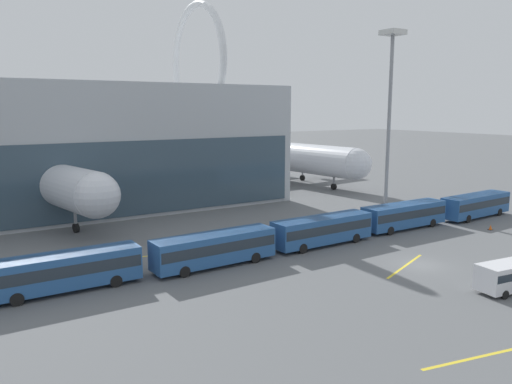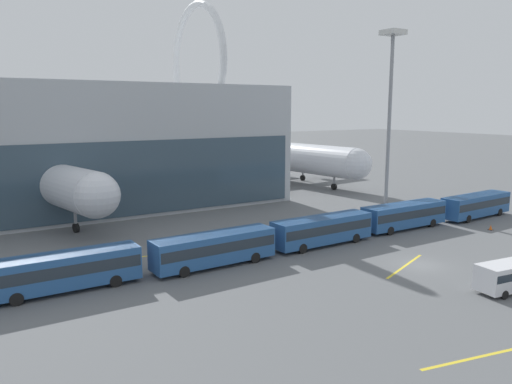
% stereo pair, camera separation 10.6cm
% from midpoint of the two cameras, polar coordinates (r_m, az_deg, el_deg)
% --- Properties ---
extents(ground_plane, '(440.00, 440.00, 0.00)m').
position_cam_midpoint_polar(ground_plane, '(49.09, 18.18, -7.88)').
color(ground_plane, slate).
extents(airliner_at_gate_near, '(41.35, 42.46, 14.80)m').
position_cam_midpoint_polar(airliner_at_gate_near, '(73.53, -24.28, 1.59)').
color(airliner_at_gate_near, silver).
rests_on(airliner_at_gate_near, ground_plane).
extents(airliner_at_gate_far, '(31.96, 35.42, 12.85)m').
position_cam_midpoint_polar(airliner_at_gate_far, '(96.27, 4.30, 3.97)').
color(airliner_at_gate_far, silver).
rests_on(airliner_at_gate_far, ground_plane).
extents(shuttle_bus_1, '(11.80, 2.83, 3.05)m').
position_cam_midpoint_polar(shuttle_bus_1, '(42.49, -21.13, -8.23)').
color(shuttle_bus_1, '#285693').
rests_on(shuttle_bus_1, ground_plane).
extents(shuttle_bus_2, '(11.87, 3.09, 3.05)m').
position_cam_midpoint_polar(shuttle_bus_2, '(45.90, -4.83, -6.29)').
color(shuttle_bus_2, '#285693').
rests_on(shuttle_bus_2, ground_plane).
extents(shuttle_bus_3, '(11.85, 3.01, 3.05)m').
position_cam_midpoint_polar(shuttle_bus_3, '(53.08, 7.56, -4.15)').
color(shuttle_bus_3, '#285693').
rests_on(shuttle_bus_3, ground_plane).
extents(shuttle_bus_4, '(11.79, 2.82, 3.05)m').
position_cam_midpoint_polar(shuttle_bus_4, '(62.25, 16.53, -2.43)').
color(shuttle_bus_4, '#285693').
rests_on(shuttle_bus_4, ground_plane).
extents(shuttle_bus_5, '(11.91, 3.30, 3.05)m').
position_cam_midpoint_polar(shuttle_bus_5, '(71.96, 23.79, -1.27)').
color(shuttle_bus_5, '#285693').
rests_on(shuttle_bus_5, ground_plane).
extents(service_van_foreground, '(5.32, 2.77, 2.33)m').
position_cam_midpoint_polar(service_van_foreground, '(44.35, 26.72, -8.46)').
color(service_van_foreground, silver).
rests_on(service_van_foreground, ground_plane).
extents(floodlight_mast, '(2.85, 2.85, 25.36)m').
position_cam_midpoint_polar(floodlight_mast, '(76.73, 15.10, 11.92)').
color(floodlight_mast, gray).
rests_on(floodlight_mast, ground_plane).
extents(lane_stripe_0, '(9.43, 2.09, 0.01)m').
position_cam_midpoint_polar(lane_stripe_0, '(33.69, 24.89, -16.53)').
color(lane_stripe_0, yellow).
rests_on(lane_stripe_0, ground_plane).
extents(lane_stripe_1, '(9.47, 1.58, 0.01)m').
position_cam_midpoint_polar(lane_stripe_1, '(50.90, -9.71, -6.91)').
color(lane_stripe_1, yellow).
rests_on(lane_stripe_1, ground_plane).
extents(lane_stripe_2, '(8.11, 3.39, 0.01)m').
position_cam_midpoint_polar(lane_stripe_2, '(48.28, 16.62, -8.09)').
color(lane_stripe_2, yellow).
rests_on(lane_stripe_2, ground_plane).
extents(traffic_cone_0, '(0.52, 0.52, 0.60)m').
position_cam_midpoint_polar(traffic_cone_0, '(65.69, 25.19, -3.69)').
color(traffic_cone_0, black).
rests_on(traffic_cone_0, ground_plane).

